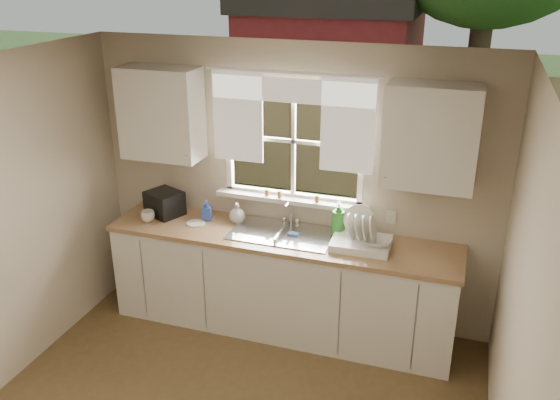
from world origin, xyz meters
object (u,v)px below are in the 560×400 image
(dish_rack, at_px, (361,239))
(black_appliance, at_px, (165,203))
(soap_bottle_a, at_px, (338,219))
(cup, at_px, (148,216))

(dish_rack, height_order, black_appliance, dish_rack)
(dish_rack, bearing_deg, black_appliance, 177.49)
(soap_bottle_a, height_order, cup, soap_bottle_a)
(soap_bottle_a, relative_size, cup, 2.53)
(cup, bearing_deg, black_appliance, 71.03)
(cup, xyz_separation_m, black_appliance, (0.07, 0.19, 0.06))
(dish_rack, height_order, cup, dish_rack)
(dish_rack, distance_m, black_appliance, 1.85)
(soap_bottle_a, relative_size, black_appliance, 1.05)
(soap_bottle_a, bearing_deg, cup, 175.59)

